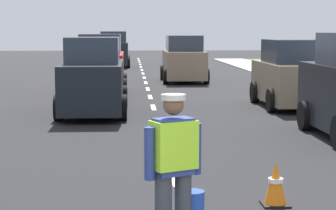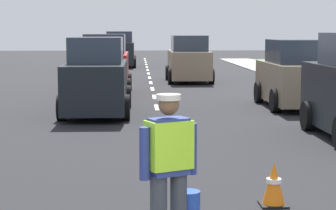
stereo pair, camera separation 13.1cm
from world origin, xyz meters
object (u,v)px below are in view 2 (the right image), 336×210
road_worker (170,164)px  car_oncoming_second (105,66)px  traffic_cone_near (274,184)px  car_parked_far (297,76)px  car_outgoing_far (189,60)px  car_oncoming_lead (97,78)px  car_oncoming_third (120,50)px

road_worker → car_oncoming_second: (-1.53, 16.53, 0.09)m
traffic_cone_near → car_parked_far: car_parked_far is taller
car_outgoing_far → road_worker: bearing=-95.2°
car_outgoing_far → car_oncoming_second: 6.37m
car_oncoming_lead → car_oncoming_third: (-0.01, 22.79, 0.06)m
road_worker → car_oncoming_second: 16.60m
road_worker → car_outgoing_far: 21.94m
car_oncoming_second → car_oncoming_lead: bearing=-89.5°
car_oncoming_lead → car_outgoing_far: 11.34m
road_worker → car_outgoing_far: car_outgoing_far is taller
road_worker → car_outgoing_far: (1.98, 21.85, 0.05)m
car_oncoming_third → car_oncoming_second: bearing=-90.1°
car_oncoming_lead → car_oncoming_second: bearing=90.5°
car_oncoming_third → car_outgoing_far: (3.47, -12.00, -0.08)m
car_oncoming_lead → car_oncoming_third: 22.79m
road_worker → traffic_cone_near: road_worker is taller
car_oncoming_lead → car_oncoming_second: size_ratio=1.02×
traffic_cone_near → car_oncoming_lead: size_ratio=0.14×
car_oncoming_lead → car_parked_far: bearing=11.0°
road_worker → car_outgoing_far: size_ratio=0.42×
car_oncoming_second → car_parked_far: size_ratio=1.10×
car_oncoming_third → car_oncoming_second: (-0.04, -17.31, -0.04)m
road_worker → car_oncoming_lead: size_ratio=0.38×
car_outgoing_far → traffic_cone_near: bearing=-91.5°
car_outgoing_far → car_oncoming_second: bearing=-123.5°
car_oncoming_third → car_oncoming_lead: bearing=-90.0°
car_oncoming_second → road_worker: bearing=-84.7°
car_oncoming_third → car_oncoming_second: size_ratio=1.02×
car_oncoming_second → car_parked_far: 7.40m
road_worker → traffic_cone_near: bearing=47.5°
car_oncoming_second → car_parked_far: bearing=-35.7°
car_oncoming_lead → road_worker: bearing=-82.3°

